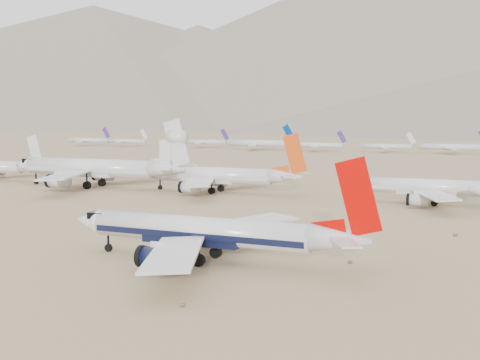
{
  "coord_description": "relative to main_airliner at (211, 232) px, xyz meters",
  "views": [
    {
      "loc": [
        44.73,
        -89.69,
        22.7
      ],
      "look_at": [
        -14.28,
        48.23,
        7.0
      ],
      "focal_mm": 45.0,
      "sensor_mm": 36.0,
      "label": 1
    }
  ],
  "objects": [
    {
      "name": "row2_white_trijet",
      "position": [
        -77.37,
        76.07,
        1.73
      ],
      "size": [
        63.28,
        61.85,
        22.42
      ],
      "color": "silver",
      "rests_on": "ground"
    },
    {
      "name": "row2_gold_tail",
      "position": [
        26.97,
        79.02,
        -0.29
      ],
      "size": [
        44.93,
        43.94,
        16.0
      ],
      "color": "silver",
      "rests_on": "ground"
    },
    {
      "name": "row2_orange_tail",
      "position": [
        -36.28,
        79.52,
        0.39
      ],
      "size": [
        51.46,
        50.34,
        18.36
      ],
      "color": "silver",
      "rests_on": "ground"
    },
    {
      "name": "ground",
      "position": [
        -4.22,
        6.38,
        -4.76
      ],
      "size": [
        7000.0,
        7000.0,
        0.0
      ],
      "primitive_type": "plane",
      "color": "#977D57",
      "rests_on": "ground"
    },
    {
      "name": "main_airliner",
      "position": [
        0.0,
        0.0,
        0.0
      ],
      "size": [
        49.1,
        47.96,
        17.33
      ],
      "color": "silver",
      "rests_on": "ground"
    },
    {
      "name": "distant_storage_row",
      "position": [
        21.14,
        311.28,
        -0.33
      ],
      "size": [
        568.26,
        56.24,
        15.81
      ],
      "color": "silver",
      "rests_on": "ground"
    },
    {
      "name": "desert_scrub",
      "position": [
        -13.48,
        -19.21,
        -4.47
      ],
      "size": [
        261.14,
        121.67,
        0.67
      ],
      "color": "brown",
      "rests_on": "ground"
    }
  ]
}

